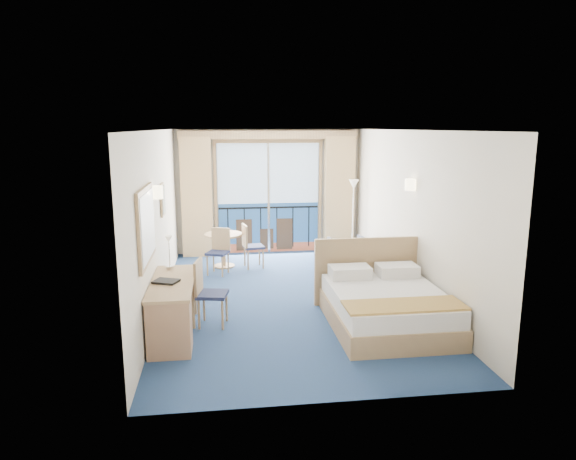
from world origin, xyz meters
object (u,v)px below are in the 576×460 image
(armchair, at_px, (350,254))
(desk, at_px, (170,317))
(nightstand, at_px, (390,275))
(desk_chair, at_px, (206,289))
(table_chair_b, at_px, (219,248))
(floor_lamp, at_px, (353,199))
(round_table, at_px, (224,242))
(table_chair_a, at_px, (250,243))
(bed, at_px, (386,305))

(armchair, distance_m, desk, 4.49)
(nightstand, distance_m, desk, 3.93)
(desk_chair, xyz_separation_m, table_chair_b, (0.18, 2.62, -0.04))
(desk, bearing_deg, floor_lamp, 50.99)
(round_table, height_order, table_chair_a, table_chair_a)
(armchair, relative_size, table_chair_a, 0.81)
(armchair, xyz_separation_m, floor_lamp, (0.32, 1.04, 0.93))
(table_chair_a, bearing_deg, desk_chair, 155.61)
(nightstand, distance_m, desk_chair, 3.24)
(armchair, distance_m, desk_chair, 3.67)
(desk, xyz_separation_m, table_chair_a, (1.22, 3.66, 0.08))
(round_table, xyz_separation_m, table_chair_b, (-0.09, -0.46, -0.02))
(floor_lamp, xyz_separation_m, desk_chair, (-3.01, -3.53, -0.73))
(desk, relative_size, desk_chair, 1.71)
(armchair, bearing_deg, desk_chair, 32.69)
(bed, distance_m, table_chair_a, 3.69)
(floor_lamp, height_order, desk_chair, floor_lamp)
(desk, height_order, desk_chair, desk_chair)
(nightstand, height_order, round_table, round_table)
(bed, height_order, desk_chair, bed)
(nightstand, xyz_separation_m, floor_lamp, (-0.02, 2.41, 0.96))
(bed, height_order, nightstand, bed)
(bed, xyz_separation_m, table_chair_a, (-1.71, 3.27, 0.20))
(bed, height_order, desk, bed)
(floor_lamp, bearing_deg, nightstand, -89.56)
(floor_lamp, distance_m, table_chair_b, 3.08)
(armchair, bearing_deg, nightstand, 93.98)
(round_table, bearing_deg, desk, -100.50)
(bed, distance_m, desk_chair, 2.52)
(table_chair_b, bearing_deg, nightstand, -5.30)
(round_table, bearing_deg, table_chair_b, -101.60)
(armchair, xyz_separation_m, round_table, (-2.42, 0.59, 0.19))
(desk_chair, bearing_deg, bed, -86.83)
(table_chair_a, relative_size, table_chair_b, 1.01)
(bed, distance_m, desk, 2.95)
(floor_lamp, height_order, table_chair_b, floor_lamp)
(armchair, distance_m, floor_lamp, 1.44)
(floor_lamp, relative_size, round_table, 2.22)
(desk, bearing_deg, table_chair_a, 71.64)
(table_chair_a, bearing_deg, round_table, 64.75)
(round_table, bearing_deg, armchair, -13.78)
(bed, xyz_separation_m, armchair, (0.21, 2.82, 0.03))
(armchair, height_order, desk_chair, desk_chair)
(bed, bearing_deg, desk, -172.28)
(desk_chair, bearing_deg, nightstand, -58.95)
(nightstand, bearing_deg, floor_lamp, 90.44)
(bed, distance_m, nightstand, 1.55)
(desk, xyz_separation_m, table_chair_b, (0.61, 3.35, 0.07))
(desk, bearing_deg, table_chair_b, 79.65)
(desk, height_order, table_chair_a, table_chair_a)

